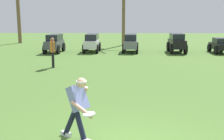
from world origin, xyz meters
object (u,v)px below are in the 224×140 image
at_px(parked_car_slot_a, 54,43).
at_px(parked_car_slot_e, 219,45).
at_px(palm_tree_far_left, 18,6).
at_px(palm_tree_left_of_centre, 124,6).
at_px(teammate_near_sideline, 53,50).
at_px(frisbee_thrower, 78,106).
at_px(parked_car_slot_b, 92,42).
at_px(parked_car_slot_d, 177,43).
at_px(parked_car_slot_c, 131,42).
at_px(frisbee_in_flight, 89,114).

height_order(parked_car_slot_a, parked_car_slot_e, parked_car_slot_a).
bearing_deg(palm_tree_far_left, palm_tree_left_of_centre, -10.78).
xyz_separation_m(teammate_near_sideline, parked_car_slot_a, (-1.31, 6.20, -0.22)).
bearing_deg(parked_car_slot_e, palm_tree_left_of_centre, 141.77).
distance_m(frisbee_thrower, palm_tree_far_left, 24.19).
distance_m(parked_car_slot_b, palm_tree_far_left, 10.83).
bearing_deg(palm_tree_far_left, parked_car_slot_d, -26.96).
bearing_deg(parked_car_slot_e, palm_tree_far_left, 156.78).
bearing_deg(parked_car_slot_c, teammate_near_sideline, -123.52).
height_order(parked_car_slot_a, parked_car_slot_d, parked_car_slot_d).
xyz_separation_m(palm_tree_far_left, palm_tree_left_of_centre, (10.33, -1.97, -0.03)).
xyz_separation_m(frisbee_in_flight, parked_car_slot_d, (4.88, 15.56, -0.04)).
relative_size(frisbee_thrower, parked_car_slot_e, 0.64).
distance_m(parked_car_slot_d, palm_tree_far_left, 16.13).
bearing_deg(frisbee_in_flight, parked_car_slot_b, 95.07).
relative_size(frisbee_in_flight, teammate_near_sideline, 0.18).
relative_size(frisbee_thrower, teammate_near_sideline, 0.91).
height_order(teammate_near_sideline, parked_car_slot_b, teammate_near_sideline).
bearing_deg(parked_car_slot_c, parked_car_slot_e, -3.90).
xyz_separation_m(parked_car_slot_b, palm_tree_far_left, (-7.86, 6.87, 2.89)).
distance_m(teammate_near_sideline, parked_car_slot_c, 7.87).
height_order(parked_car_slot_e, palm_tree_far_left, palm_tree_far_left).
relative_size(frisbee_in_flight, palm_tree_left_of_centre, 0.05).
bearing_deg(frisbee_in_flight, parked_car_slot_e, 62.70).
xyz_separation_m(teammate_near_sideline, parked_car_slot_c, (4.35, 6.56, -0.22)).
relative_size(parked_car_slot_b, parked_car_slot_c, 0.98).
bearing_deg(parked_car_slot_b, teammate_near_sideline, -102.19).
bearing_deg(palm_tree_far_left, parked_car_slot_c, -32.80).
bearing_deg(parked_car_slot_a, palm_tree_left_of_centre, 45.72).
height_order(frisbee_in_flight, parked_car_slot_d, parked_car_slot_d).
distance_m(parked_car_slot_a, parked_car_slot_b, 2.78).
xyz_separation_m(frisbee_thrower, parked_car_slot_c, (1.78, 15.34, -0.07)).
distance_m(frisbee_in_flight, palm_tree_far_left, 24.73).
height_order(frisbee_thrower, parked_car_slot_d, frisbee_thrower).
distance_m(frisbee_in_flight, parked_car_slot_a, 16.00).
distance_m(parked_car_slot_c, parked_car_slot_e, 6.45).
bearing_deg(palm_tree_left_of_centre, parked_car_slot_c, -84.89).
bearing_deg(teammate_near_sideline, parked_car_slot_d, 39.25).
bearing_deg(parked_car_slot_d, palm_tree_far_left, 153.04).
bearing_deg(palm_tree_left_of_centre, parked_car_slot_d, -53.85).
bearing_deg(parked_car_slot_b, parked_car_slot_a, -170.88).
distance_m(frisbee_in_flight, teammate_near_sideline, 9.68).
bearing_deg(frisbee_in_flight, parked_car_slot_c, 84.57).
height_order(parked_car_slot_c, palm_tree_left_of_centre, palm_tree_left_of_centre).
height_order(frisbee_thrower, parked_car_slot_c, frisbee_thrower).
xyz_separation_m(frisbee_in_flight, palm_tree_far_left, (-9.27, 22.75, 2.84)).
height_order(frisbee_in_flight, palm_tree_far_left, palm_tree_far_left).
bearing_deg(parked_car_slot_a, teammate_near_sideline, -78.09).
relative_size(frisbee_thrower, parked_car_slot_a, 0.58).
bearing_deg(parked_car_slot_b, parked_car_slot_d, -3.00).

